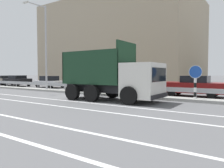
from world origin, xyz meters
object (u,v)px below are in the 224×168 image
object	(u,v)px
parked_car_2	(50,82)
median_road_sign	(195,82)
street_lamp_1	(44,43)
dump_truck	(121,81)
parked_car_1	(17,81)
parked_car_0	(2,80)
parked_car_3	(85,84)
parked_car_5	(194,86)
parked_car_4	(132,84)

from	to	relation	value
parked_car_2	median_road_sign	bearing A→B (deg)	81.01
street_lamp_1	dump_truck	bearing A→B (deg)	-12.47
median_road_sign	parked_car_1	xyz separation A→B (m)	(-24.06, 3.01, -0.46)
dump_truck	parked_car_0	distance (m)	25.76
parked_car_2	parked_car_3	world-z (taller)	parked_car_2
street_lamp_1	parked_car_0	bearing A→B (deg)	165.73
dump_truck	parked_car_0	xyz separation A→B (m)	(-25.04, 6.03, -0.53)
parked_car_0	parked_car_2	bearing A→B (deg)	-86.07
parked_car_1	parked_car_3	world-z (taller)	parked_car_1
dump_truck	median_road_sign	distance (m)	4.57
parked_car_0	parked_car_3	distance (m)	16.94
parked_car_5	parked_car_0	bearing A→B (deg)	87.10
street_lamp_1	parked_car_0	distance (m)	15.67
parked_car_0	parked_car_1	size ratio (longest dim) A/B	1.20
parked_car_3	parked_car_4	bearing A→B (deg)	-85.57
parked_car_3	parked_car_4	size ratio (longest dim) A/B	0.89
dump_truck	parked_car_0	bearing A→B (deg)	-105.62
dump_truck	parked_car_1	distance (m)	20.93
parked_car_3	median_road_sign	bearing A→B (deg)	-101.96
dump_truck	parked_car_1	xyz separation A→B (m)	(-20.20, 5.46, -0.51)
parked_car_0	parked_car_3	size ratio (longest dim) A/B	1.19
parked_car_5	parked_car_1	bearing A→B (deg)	88.31
parked_car_2	parked_car_3	distance (m)	6.21
parked_car_3	parked_car_5	size ratio (longest dim) A/B	0.87
parked_car_4	parked_car_0	bearing A→B (deg)	89.33
median_road_sign	parked_car_5	bearing A→B (deg)	105.58
street_lamp_1	parked_car_4	distance (m)	9.43
parked_car_0	parked_car_1	world-z (taller)	parked_car_1
parked_car_4	parked_car_5	xyz separation A→B (m)	(5.52, -0.30, 0.03)
street_lamp_1	parked_car_1	size ratio (longest dim) A/B	2.13
dump_truck	street_lamp_1	xyz separation A→B (m)	(-10.34, 2.29, 3.39)
parked_car_3	parked_car_5	xyz separation A→B (m)	(11.11, -0.20, 0.12)
median_road_sign	parked_car_2	distance (m)	18.55
parked_car_3	parked_car_5	world-z (taller)	parked_car_5
dump_truck	parked_car_3	xyz separation A→B (m)	(-8.11, 5.74, -0.59)
parked_car_0	parked_car_3	bearing A→B (deg)	-87.57
parked_car_0	parked_car_4	world-z (taller)	parked_car_4
street_lamp_1	parked_car_2	size ratio (longest dim) A/B	1.96
street_lamp_1	parked_car_1	world-z (taller)	street_lamp_1
street_lamp_1	parked_car_0	xyz separation A→B (m)	(-14.70, 3.74, -3.93)
median_road_sign	parked_car_1	distance (m)	24.26
parked_car_1	parked_car_4	bearing A→B (deg)	-90.76
parked_car_2	parked_car_4	size ratio (longest dim) A/B	0.95
dump_truck	parked_car_4	size ratio (longest dim) A/B	1.49
parked_car_3	parked_car_4	world-z (taller)	parked_car_4
parked_car_0	parked_car_5	size ratio (longest dim) A/B	1.04
dump_truck	parked_car_3	size ratio (longest dim) A/B	1.68
parked_car_0	parked_car_5	bearing A→B (deg)	-87.60
street_lamp_1	parked_car_5	size ratio (longest dim) A/B	1.83
parked_car_4	dump_truck	bearing A→B (deg)	-156.80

